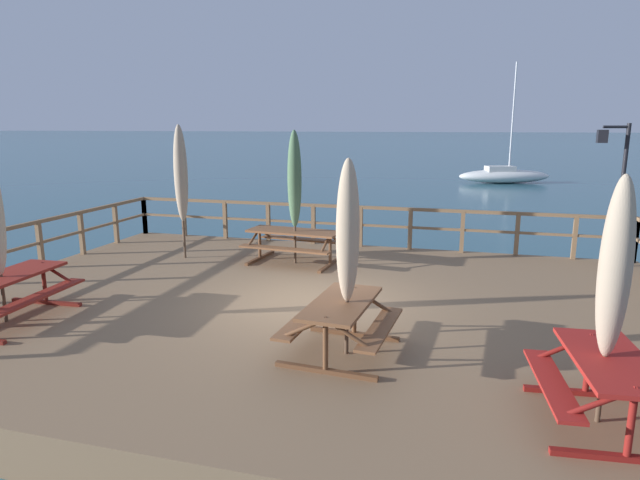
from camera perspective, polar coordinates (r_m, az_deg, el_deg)
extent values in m
plane|color=#2D5B6B|center=(10.12, -1.13, -9.86)|extent=(600.00, 600.00, 0.00)
cube|color=#846647|center=(10.01, -1.14, -8.21)|extent=(13.31, 9.82, 0.62)
cube|color=brown|center=(14.17, 4.36, 3.48)|extent=(13.01, 0.09, 0.08)
cube|color=brown|center=(14.25, 4.33, 1.60)|extent=(13.01, 0.07, 0.06)
cube|color=brown|center=(16.75, -18.08, 2.43)|extent=(0.10, 0.10, 1.05)
cube|color=brown|center=(16.08, -14.20, 2.27)|extent=(0.10, 0.10, 1.05)
cube|color=brown|center=(15.48, -10.00, 2.09)|extent=(0.10, 0.10, 1.05)
cube|color=brown|center=(14.97, -5.49, 1.88)|extent=(0.10, 0.10, 1.05)
cube|color=brown|center=(14.56, -0.71, 1.65)|extent=(0.10, 0.10, 1.05)
cube|color=brown|center=(14.26, 4.32, 1.39)|extent=(0.10, 0.10, 1.05)
cube|color=brown|center=(14.07, 9.53, 1.12)|extent=(0.10, 0.10, 1.05)
cube|color=brown|center=(14.00, 14.82, 0.82)|extent=(0.10, 0.10, 1.05)
cube|color=brown|center=(14.05, 20.13, 0.52)|extent=(0.10, 0.10, 1.05)
cube|color=brown|center=(14.22, 25.35, 0.22)|extent=(0.10, 0.10, 1.05)
cube|color=brown|center=(14.51, 30.40, -0.07)|extent=(0.10, 0.10, 1.05)
cube|color=brown|center=(13.04, -29.74, 1.16)|extent=(0.09, 9.52, 0.08)
cube|color=brown|center=(13.12, -29.52, -0.87)|extent=(0.07, 9.52, 0.06)
cube|color=brown|center=(13.61, -27.50, -0.47)|extent=(0.10, 0.10, 1.05)
cube|color=brown|center=(14.60, -23.92, 0.63)|extent=(0.10, 0.10, 1.05)
cube|color=brown|center=(15.66, -20.80, 1.59)|extent=(0.10, 0.10, 1.05)
cube|color=brown|center=(16.75, -18.08, 2.43)|extent=(0.10, 0.10, 1.05)
cube|color=brown|center=(14.51, 30.40, -0.07)|extent=(0.10, 0.10, 1.05)
cube|color=brown|center=(12.51, -2.78, 0.91)|extent=(2.22, 0.96, 0.05)
cube|color=brown|center=(12.08, -3.83, -0.97)|extent=(2.17, 0.49, 0.04)
cube|color=brown|center=(13.08, -1.77, 0.06)|extent=(2.17, 0.49, 0.04)
cube|color=brown|center=(13.05, -6.36, -1.88)|extent=(0.21, 1.40, 0.06)
cylinder|color=brown|center=(12.97, -6.39, -0.42)|extent=(0.07, 0.07, 0.74)
cylinder|color=brown|center=(12.68, -6.99, 0.29)|extent=(0.12, 0.63, 0.37)
cylinder|color=brown|center=(13.17, -5.86, 0.76)|extent=(0.12, 0.63, 0.37)
cube|color=brown|center=(12.34, 1.08, -2.61)|extent=(0.21, 1.40, 0.06)
cylinder|color=brown|center=(12.26, 1.08, -1.08)|extent=(0.07, 0.07, 0.74)
cylinder|color=brown|center=(11.96, 0.63, -0.34)|extent=(0.12, 0.63, 0.37)
cylinder|color=brown|center=(12.47, 1.53, 0.18)|extent=(0.12, 0.63, 0.37)
cube|color=maroon|center=(6.54, 28.41, -11.15)|extent=(0.92, 1.74, 0.05)
cube|color=maroon|center=(6.51, 23.33, -13.69)|extent=(0.44, 1.69, 0.04)
cube|color=maroon|center=(6.30, 29.67, -19.41)|extent=(1.40, 0.22, 0.06)
cylinder|color=maroon|center=(6.14, 30.01, -16.68)|extent=(0.07, 0.07, 0.74)
cylinder|color=maroon|center=(5.95, 27.63, -14.97)|extent=(0.63, 0.12, 0.37)
cube|color=maroon|center=(7.39, 26.24, -14.29)|extent=(1.40, 0.22, 0.06)
cylinder|color=maroon|center=(7.26, 26.49, -11.87)|extent=(0.07, 0.07, 0.74)
cylinder|color=maroon|center=(7.26, 28.81, -10.22)|extent=(0.63, 0.12, 0.37)
cylinder|color=maroon|center=(7.10, 24.46, -10.29)|extent=(0.63, 0.12, 0.37)
cube|color=maroon|center=(10.15, -30.42, -3.42)|extent=(0.87, 2.13, 0.05)
cube|color=maroon|center=(9.86, -27.84, -5.38)|extent=(0.39, 2.11, 0.04)
cube|color=maroon|center=(10.95, -26.97, -5.88)|extent=(1.40, 0.15, 0.06)
cylinder|color=maroon|center=(10.86, -27.14, -4.17)|extent=(0.07, 0.07, 0.74)
cylinder|color=maroon|center=(10.63, -26.08, -3.17)|extent=(0.63, 0.09, 0.37)
cylinder|color=maroon|center=(10.99, -28.37, -2.94)|extent=(0.63, 0.09, 0.37)
cube|color=brown|center=(7.53, 2.27, -6.68)|extent=(0.88, 1.76, 0.05)
cube|color=brown|center=(7.50, 6.40, -9.28)|extent=(0.40, 1.73, 0.04)
cube|color=brown|center=(7.80, -1.72, -8.33)|extent=(0.40, 1.73, 0.04)
cube|color=brown|center=(7.20, 0.58, -13.69)|extent=(1.40, 0.18, 0.06)
cylinder|color=brown|center=(7.06, 0.59, -11.20)|extent=(0.07, 0.07, 0.74)
cylinder|color=brown|center=(6.90, 2.83, -9.81)|extent=(0.63, 0.10, 0.37)
cylinder|color=brown|center=(7.06, -1.58, -9.26)|extent=(0.63, 0.10, 0.37)
cube|color=brown|center=(8.38, 3.63, -9.87)|extent=(1.40, 0.18, 0.06)
cylinder|color=brown|center=(8.26, 3.66, -7.68)|extent=(0.07, 0.07, 0.74)
cylinder|color=brown|center=(8.12, 5.59, -6.42)|extent=(0.63, 0.10, 0.37)
cylinder|color=brown|center=(8.27, 1.80, -6.04)|extent=(0.63, 0.10, 0.37)
cylinder|color=#4C3828|center=(12.32, -2.69, 4.08)|extent=(0.06, 0.06, 2.90)
ellipsoid|color=#4C704C|center=(12.26, -2.72, 6.45)|extent=(0.32, 0.32, 2.20)
cylinder|color=#2D432D|center=(12.28, -2.71, 5.68)|extent=(0.21, 0.21, 0.05)
cone|color=#4C3828|center=(12.21, -2.76, 11.15)|extent=(0.10, 0.10, 0.14)
cylinder|color=#4C3828|center=(6.41, 28.36, -6.55)|extent=(0.06, 0.06, 2.55)
ellipsoid|color=tan|center=(6.29, 28.77, -2.65)|extent=(0.32, 0.32, 1.94)
cylinder|color=#685B4C|center=(6.32, 28.64, -3.92)|extent=(0.21, 0.21, 0.05)
cone|color=#4C3828|center=(6.15, 29.61, 5.44)|extent=(0.10, 0.10, 0.14)
cylinder|color=#4C3828|center=(7.35, 2.92, -2.61)|extent=(0.06, 0.06, 2.59)
ellipsoid|color=tan|center=(7.25, 2.95, 0.90)|extent=(0.32, 0.32, 1.97)
cylinder|color=#71614F|center=(7.28, 2.94, -0.24)|extent=(0.21, 0.21, 0.05)
cone|color=#4C3828|center=(7.13, 3.03, 8.08)|extent=(0.10, 0.10, 0.14)
cylinder|color=#4C3828|center=(13.25, -14.40, 4.52)|extent=(0.06, 0.06, 3.01)
ellipsoid|color=tan|center=(13.19, -14.52, 6.81)|extent=(0.32, 0.32, 2.29)
cylinder|color=#685B4C|center=(13.21, -14.48, 6.07)|extent=(0.21, 0.21, 0.05)
cone|color=#4C3828|center=(13.14, -14.76, 11.33)|extent=(0.10, 0.10, 0.14)
cylinder|color=black|center=(13.69, 29.22, 4.00)|extent=(0.09, 0.09, 3.20)
cylinder|color=black|center=(13.47, 28.85, 10.44)|extent=(0.55, 0.20, 0.06)
cube|color=black|center=(13.35, 27.70, 9.69)|extent=(0.20, 0.20, 0.28)
sphere|color=#F4E08C|center=(13.35, 27.70, 9.69)|extent=(0.14, 0.14, 0.14)
ellipsoid|color=white|center=(37.98, 18.89, 6.40)|extent=(6.23, 3.37, 0.90)
cube|color=silver|center=(37.83, 18.52, 7.16)|extent=(2.04, 1.57, 0.36)
cylinder|color=silver|center=(37.94, 19.72, 12.05)|extent=(0.10, 0.10, 7.00)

